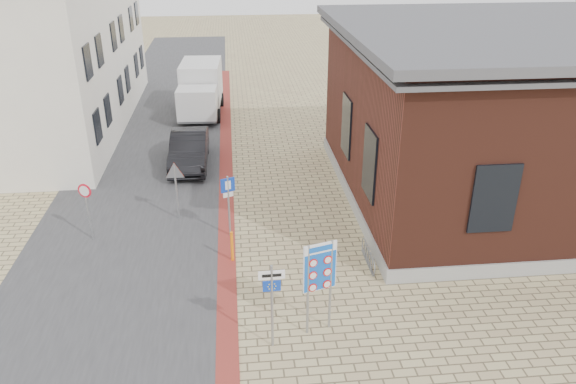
{
  "coord_description": "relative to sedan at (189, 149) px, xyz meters",
  "views": [
    {
      "loc": [
        -1.59,
        -13.2,
        10.09
      ],
      "look_at": [
        0.11,
        3.32,
        2.2
      ],
      "focal_mm": 35.0,
      "sensor_mm": 36.0,
      "label": 1
    }
  ],
  "objects": [
    {
      "name": "road_strip",
      "position": [
        -1.84,
        3.65,
        -0.76
      ],
      "size": [
        7.0,
        60.0,
        0.02
      ],
      "primitive_type": "cube",
      "color": "#38383A",
      "rests_on": "ground"
    },
    {
      "name": "speed_sign",
      "position": [
        -3.08,
        -6.59,
        0.66
      ],
      "size": [
        0.48,
        0.21,
        2.16
      ],
      "rotation": [
        0.0,
        0.0,
        -0.38
      ],
      "color": "gray",
      "rests_on": "ground"
    },
    {
      "name": "brick_building",
      "position": [
        12.65,
        -4.35,
        2.71
      ],
      "size": [
        13.0,
        13.0,
        6.8
      ],
      "color": "gray",
      "rests_on": "ground"
    },
    {
      "name": "bike_rack",
      "position": [
        6.31,
        -9.15,
        -0.51
      ],
      "size": [
        0.08,
        1.8,
        0.6
      ],
      "color": "slate",
      "rests_on": "ground"
    },
    {
      "name": "box_truck",
      "position": [
        0.27,
        7.95,
        0.72
      ],
      "size": [
        2.6,
        5.65,
        2.9
      ],
      "rotation": [
        0.0,
        0.0,
        -0.05
      ],
      "color": "slate",
      "rests_on": "ground"
    },
    {
      "name": "sedan",
      "position": [
        0.0,
        0.0,
        0.0
      ],
      "size": [
        1.68,
        4.7,
        1.54
      ],
      "primitive_type": "imported",
      "rotation": [
        0.0,
        0.0,
        -0.01
      ],
      "color": "black",
      "rests_on": "ground"
    },
    {
      "name": "ground",
      "position": [
        3.66,
        -11.35,
        -0.77
      ],
      "size": [
        120.0,
        120.0,
        0.0
      ],
      "primitive_type": "plane",
      "color": "tan",
      "rests_on": "ground"
    },
    {
      "name": "townhouse_near",
      "position": [
        -7.34,
        0.65,
        3.4
      ],
      "size": [
        7.4,
        6.4,
        8.3
      ],
      "color": "white",
      "rests_on": "ground"
    },
    {
      "name": "townhouse_mid",
      "position": [
        -7.34,
        6.65,
        3.79
      ],
      "size": [
        7.4,
        6.4,
        9.1
      ],
      "color": "white",
      "rests_on": "ground"
    },
    {
      "name": "border_sign",
      "position": [
        4.16,
        -12.33,
        1.21
      ],
      "size": [
        0.91,
        0.31,
        2.76
      ],
      "rotation": [
        0.0,
        0.0,
        0.29
      ],
      "color": "gray",
      "rests_on": "ground"
    },
    {
      "name": "townhouse_far",
      "position": [
        -7.34,
        12.65,
        3.4
      ],
      "size": [
        7.4,
        6.4,
        8.3
      ],
      "color": "white",
      "rests_on": "ground"
    },
    {
      "name": "yield_sign",
      "position": [
        -0.14,
        -5.35,
        0.94
      ],
      "size": [
        0.8,
        0.07,
        2.26
      ],
      "rotation": [
        0.0,
        0.0,
        -0.01
      ],
      "color": "gray",
      "rests_on": "ground"
    },
    {
      "name": "curb_strip",
      "position": [
        1.66,
        -1.35,
        -0.76
      ],
      "size": [
        0.6,
        40.0,
        0.02
      ],
      "primitive_type": "cube",
      "color": "maroon",
      "rests_on": "ground"
    },
    {
      "name": "bollard",
      "position": [
        1.86,
        -8.55,
        -0.23
      ],
      "size": [
        0.11,
        0.11,
        1.09
      ],
      "primitive_type": "cylinder",
      "rotation": [
        0.0,
        0.0,
        -0.16
      ],
      "color": "orange",
      "rests_on": "ground"
    },
    {
      "name": "essen_sign",
      "position": [
        2.86,
        -12.85,
        0.89
      ],
      "size": [
        0.67,
        0.07,
        2.5
      ],
      "rotation": [
        0.0,
        0.0,
        0.03
      ],
      "color": "gray",
      "rests_on": "ground"
    },
    {
      "name": "parking_sign",
      "position": [
        1.79,
        -6.85,
        0.8
      ],
      "size": [
        0.49,
        0.23,
        2.33
      ],
      "rotation": [
        0.0,
        0.0,
        0.39
      ],
      "color": "gray",
      "rests_on": "ground"
    }
  ]
}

